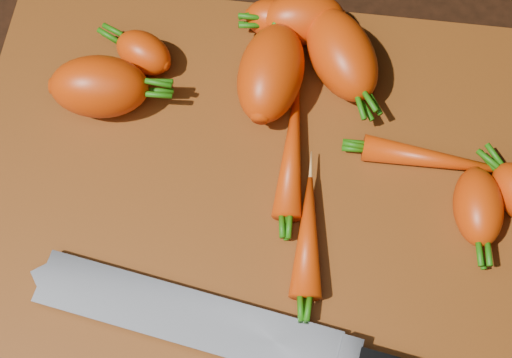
# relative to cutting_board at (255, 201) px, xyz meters

# --- Properties ---
(ground) EXTENTS (2.00, 2.00, 0.01)m
(ground) POSITION_rel_cutting_board_xyz_m (0.00, 0.00, -0.01)
(ground) COLOR black
(cutting_board) EXTENTS (0.50, 0.40, 0.01)m
(cutting_board) POSITION_rel_cutting_board_xyz_m (0.00, 0.00, 0.00)
(cutting_board) COLOR brown
(cutting_board) RESTS_ON ground
(carrot_0) EXTENTS (0.09, 0.06, 0.05)m
(carrot_0) POSITION_rel_cutting_board_xyz_m (-0.14, 0.08, 0.03)
(carrot_0) COLOR #CE3400
(carrot_0) RESTS_ON cutting_board
(carrot_1) EXTENTS (0.06, 0.06, 0.04)m
(carrot_1) POSITION_rel_cutting_board_xyz_m (-0.11, 0.12, 0.02)
(carrot_1) COLOR #CE3400
(carrot_1) RESTS_ON cutting_board
(carrot_2) EXTENTS (0.09, 0.11, 0.05)m
(carrot_2) POSITION_rel_cutting_board_xyz_m (0.06, 0.13, 0.03)
(carrot_2) COLOR #CE3400
(carrot_2) RESTS_ON cutting_board
(carrot_3) EXTENTS (0.07, 0.10, 0.06)m
(carrot_3) POSITION_rel_cutting_board_xyz_m (0.00, 0.11, 0.03)
(carrot_3) COLOR #CE3400
(carrot_3) RESTS_ON cutting_board
(carrot_4) EXTENTS (0.08, 0.06, 0.05)m
(carrot_4) POSITION_rel_cutting_board_xyz_m (0.02, 0.17, 0.03)
(carrot_4) COLOR #CE3400
(carrot_4) RESTS_ON cutting_board
(carrot_5) EXTENTS (0.06, 0.04, 0.04)m
(carrot_5) POSITION_rel_cutting_board_xyz_m (-0.00, 0.17, 0.02)
(carrot_5) COLOR #CE3400
(carrot_5) RESTS_ON cutting_board
(carrot_7) EXTENTS (0.03, 0.12, 0.02)m
(carrot_7) POSITION_rel_cutting_board_xyz_m (0.03, 0.04, 0.02)
(carrot_7) COLOR #CE3400
(carrot_7) RESTS_ON cutting_board
(carrot_8) EXTENTS (0.13, 0.03, 0.02)m
(carrot_8) POSITION_rel_cutting_board_xyz_m (0.15, 0.05, 0.02)
(carrot_8) COLOR #CE3400
(carrot_8) RESTS_ON cutting_board
(carrot_9) EXTENTS (0.03, 0.10, 0.03)m
(carrot_9) POSITION_rel_cutting_board_xyz_m (0.05, -0.03, 0.02)
(carrot_9) COLOR #CE3400
(carrot_9) RESTS_ON cutting_board
(carrot_10) EXTENTS (0.05, 0.07, 0.04)m
(carrot_10) POSITION_rel_cutting_board_xyz_m (0.18, 0.01, 0.03)
(carrot_10) COLOR #CE3400
(carrot_10) RESTS_ON cutting_board
(knife) EXTENTS (0.39, 0.10, 0.02)m
(knife) POSITION_rel_cutting_board_xyz_m (-0.02, -0.11, 0.02)
(knife) COLOR gray
(knife) RESTS_ON cutting_board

